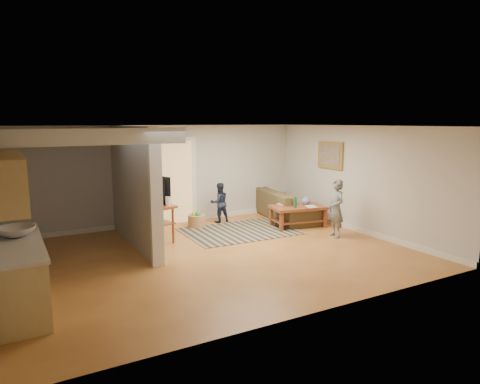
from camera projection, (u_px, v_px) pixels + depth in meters
name	position (u px, v px, depth m)	size (l,w,h in m)	color
ground	(215.00, 255.00, 8.41)	(7.50, 7.50, 0.00)	#975526
room_shell	(154.00, 182.00, 8.03)	(7.54, 6.02, 2.52)	#B7B6B0
area_rug	(240.00, 231.00, 10.20)	(2.60, 1.90, 0.01)	black
sofa	(285.00, 218.00, 11.67)	(2.55, 1.00, 0.75)	#4D4326
coffee_table	(298.00, 210.00, 10.63)	(1.45, 1.00, 0.79)	maroon
tv_console	(152.00, 206.00, 9.38)	(0.83, 1.39, 1.13)	maroon
speaker_left	(154.00, 231.00, 8.51)	(0.09, 0.09, 0.88)	black
speaker_right	(148.00, 214.00, 9.86)	(0.10, 0.10, 0.98)	black
toy_basket	(197.00, 220.00, 10.64)	(0.45, 0.45, 0.40)	#A07945
child	(335.00, 237.00, 9.71)	(0.48, 0.31, 1.31)	slate
toddler	(220.00, 222.00, 11.14)	(0.50, 0.39, 1.03)	#1B2439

